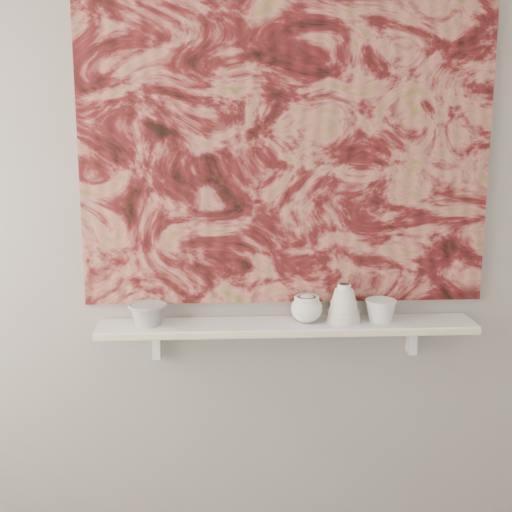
{
  "coord_description": "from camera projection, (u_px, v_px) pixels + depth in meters",
  "views": [
    {
      "loc": [
        -0.25,
        -1.02,
        1.71
      ],
      "look_at": [
        -0.12,
        1.49,
        1.19
      ],
      "focal_mm": 50.0,
      "sensor_mm": 36.0,
      "label": 1
    }
  ],
  "objects": [
    {
      "name": "bracket_left",
      "position": [
        157.0,
        342.0,
        2.7
      ],
      "size": [
        0.03,
        0.06,
        0.12
      ],
      "primitive_type": "cube",
      "color": "white",
      "rests_on": "wall_back"
    },
    {
      "name": "bracket_right",
      "position": [
        412.0,
        338.0,
        2.75
      ],
      "size": [
        0.03,
        0.06,
        0.12
      ],
      "primitive_type": "cube",
      "color": "white",
      "rests_on": "wall_back"
    },
    {
      "name": "shelf_stripe",
      "position": [
        290.0,
        334.0,
        2.55
      ],
      "size": [
        1.4,
        0.01,
        0.02
      ],
      "primitive_type": "cube",
      "color": "beige",
      "rests_on": "shelf"
    },
    {
      "name": "shelf",
      "position": [
        287.0,
        326.0,
        2.64
      ],
      "size": [
        1.4,
        0.18,
        0.03
      ],
      "primitive_type": "cube",
      "color": "white",
      "rests_on": "wall_back"
    },
    {
      "name": "cup_cream",
      "position": [
        307.0,
        309.0,
        2.63
      ],
      "size": [
        0.12,
        0.12,
        0.1
      ],
      "primitive_type": null,
      "rotation": [
        0.0,
        0.0,
        -0.06
      ],
      "color": "silver",
      "rests_on": "shelf"
    },
    {
      "name": "house_motif",
      "position": [
        405.0,
        238.0,
        2.67
      ],
      "size": [
        0.09,
        0.0,
        0.08
      ],
      "primitive_type": "cube",
      "color": "black",
      "rests_on": "painting"
    },
    {
      "name": "wall_back",
      "position": [
        286.0,
        207.0,
        2.65
      ],
      "size": [
        3.6,
        0.0,
        3.6
      ],
      "primitive_type": "plane",
      "rotation": [
        1.57,
        0.0,
        0.0
      ],
      "color": "gray",
      "rests_on": "floor"
    },
    {
      "name": "bowl_white",
      "position": [
        381.0,
        310.0,
        2.65
      ],
      "size": [
        0.12,
        0.12,
        0.08
      ],
      "primitive_type": null,
      "rotation": [
        0.0,
        0.0,
        0.06
      ],
      "color": "silver",
      "rests_on": "shelf"
    },
    {
      "name": "bowl_grey",
      "position": [
        148.0,
        314.0,
        2.61
      ],
      "size": [
        0.16,
        0.16,
        0.08
      ],
      "primitive_type": null,
      "rotation": [
        0.0,
        0.0,
        0.12
      ],
      "color": "gray",
      "rests_on": "shelf"
    },
    {
      "name": "painting",
      "position": [
        286.0,
        156.0,
        2.59
      ],
      "size": [
        1.5,
        0.02,
        1.1
      ],
      "primitive_type": "cube",
      "color": "#5C1619",
      "rests_on": "wall_back"
    },
    {
      "name": "bell_vessel",
      "position": [
        344.0,
        303.0,
        2.64
      ],
      "size": [
        0.16,
        0.16,
        0.15
      ],
      "primitive_type": null,
      "rotation": [
        0.0,
        0.0,
        -0.28
      ],
      "color": "silver",
      "rests_on": "shelf"
    }
  ]
}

